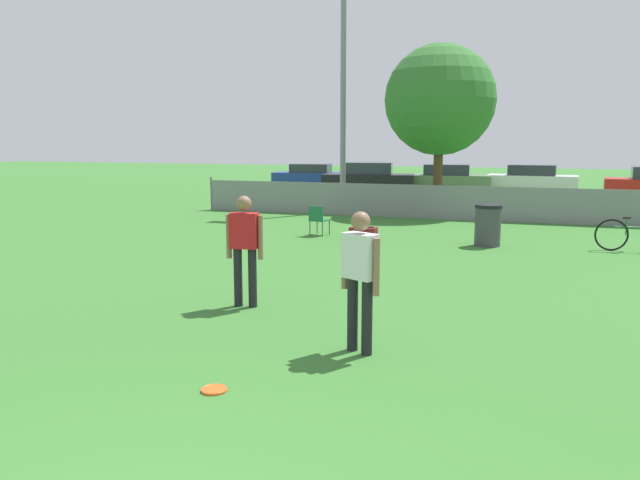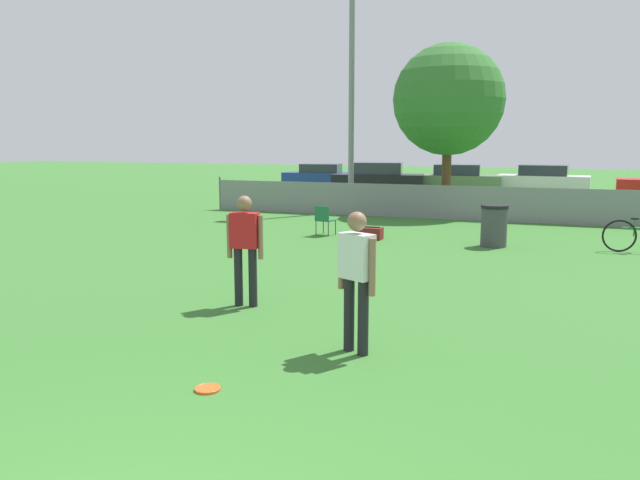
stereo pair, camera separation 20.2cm
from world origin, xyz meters
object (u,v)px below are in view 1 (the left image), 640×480
at_px(player_receiver_white, 360,271).
at_px(parked_car_dark, 368,179).
at_px(light_pole, 343,63).
at_px(parked_car_blue, 311,176).
at_px(trash_bin, 488,225).
at_px(tree_near_pole, 440,100).
at_px(frisbee_disc, 214,390).
at_px(parked_car_white, 532,179).
at_px(player_thrower_red, 245,242).
at_px(gear_bag_sideline, 363,233).
at_px(folding_chair_sideline, 318,218).
at_px(parked_car_olive, 447,179).
at_px(bicycle_sideline, 637,235).

height_order(player_receiver_white, parked_car_dark, player_receiver_white).
xyz_separation_m(light_pole, parked_car_blue, (-5.12, 10.54, -4.54)).
bearing_deg(trash_bin, tree_near_pole, 109.01).
xyz_separation_m(trash_bin, parked_car_blue, (-10.67, 16.50, 0.15)).
bearing_deg(parked_car_blue, player_receiver_white, -76.36).
relative_size(frisbee_disc, parked_car_dark, 0.06).
distance_m(tree_near_pole, parked_car_white, 11.09).
xyz_separation_m(parked_car_blue, parked_car_dark, (3.96, -2.70, 0.06)).
bearing_deg(player_thrower_red, gear_bag_sideline, 82.79).
height_order(light_pole, folding_chair_sideline, light_pole).
relative_size(trash_bin, parked_car_olive, 0.23).
bearing_deg(gear_bag_sideline, parked_car_white, 76.98).
distance_m(parked_car_dark, parked_car_white, 7.99).
bearing_deg(gear_bag_sideline, parked_car_olive, 90.44).
xyz_separation_m(player_receiver_white, parked_car_dark, (-5.91, 22.27, -0.28)).
bearing_deg(parked_car_olive, parked_car_white, 8.42).
distance_m(trash_bin, parked_car_white, 16.73).
distance_m(bicycle_sideline, trash_bin, 3.30).
distance_m(light_pole, tree_near_pole, 3.59).
relative_size(parked_car_olive, parked_car_white, 1.00).
height_order(trash_bin, parked_car_olive, parked_car_olive).
height_order(trash_bin, parked_car_white, parked_car_white).
height_order(trash_bin, gear_bag_sideline, trash_bin).
xyz_separation_m(player_thrower_red, folding_chair_sideline, (-1.40, 7.24, -0.53)).
bearing_deg(player_receiver_white, trash_bin, 110.63).
height_order(player_thrower_red, parked_car_blue, player_thrower_red).
xyz_separation_m(tree_near_pole, player_thrower_red, (-0.77, -13.55, -2.90)).
bearing_deg(parked_car_white, folding_chair_sideline, -103.99).
bearing_deg(player_receiver_white, bicycle_sideline, 91.01).
relative_size(player_receiver_white, trash_bin, 1.70).
bearing_deg(tree_near_pole, player_thrower_red, -93.25).
relative_size(parked_car_dark, parked_car_white, 1.06).
height_order(frisbee_disc, gear_bag_sideline, gear_bag_sideline).
bearing_deg(folding_chair_sideline, bicycle_sideline, -169.04).
bearing_deg(parked_car_blue, gear_bag_sideline, -73.30).
xyz_separation_m(folding_chair_sideline, parked_car_blue, (-6.24, 16.28, 0.19)).
relative_size(light_pole, player_receiver_white, 5.20).
bearing_deg(frisbee_disc, trash_bin, 79.54).
distance_m(light_pole, parked_car_white, 13.25).
height_order(parked_car_blue, parked_car_dark, parked_car_dark).
relative_size(player_receiver_white, gear_bag_sideline, 2.51).
xyz_separation_m(trash_bin, parked_car_white, (0.74, 16.71, 0.17)).
height_order(light_pole, trash_bin, light_pole).
bearing_deg(light_pole, parked_car_olive, 76.76).
height_order(player_thrower_red, player_receiver_white, same).
bearing_deg(gear_bag_sideline, player_receiver_white, -74.72).
bearing_deg(tree_near_pole, bicycle_sideline, -48.38).
relative_size(tree_near_pole, folding_chair_sideline, 7.25).
xyz_separation_m(player_thrower_red, parked_car_white, (3.76, 23.73, -0.32)).
bearing_deg(gear_bag_sideline, tree_near_pole, 82.38).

